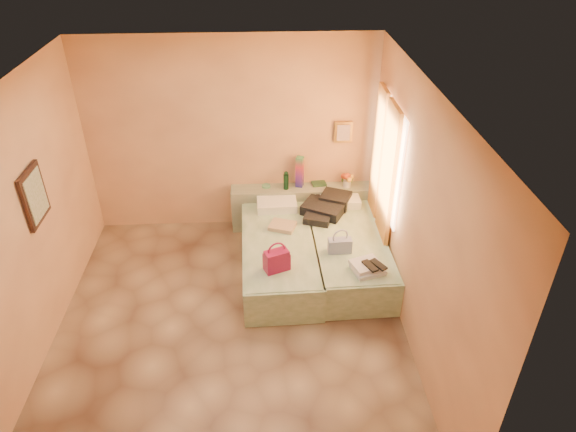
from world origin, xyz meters
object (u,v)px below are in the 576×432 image
flower_vase (347,179)px  towel_stack (368,267)px  bed_left (279,257)px  magenta_handbag (277,260)px  water_bottle (286,181)px  bed_right (347,252)px  green_book (319,184)px  blue_handbag (340,245)px  headboard_ledge (302,207)px

flower_vase → towel_stack: 1.77m
bed_left → towel_stack: bearing=-34.3°
bed_left → magenta_handbag: 0.69m
water_bottle → towel_stack: size_ratio=0.75×
bed_right → towel_stack: 0.78m
green_book → flower_vase: bearing=-19.4°
bed_left → magenta_handbag: (-0.05, -0.57, 0.39)m
flower_vase → magenta_handbag: flower_vase is taller
bed_right → blue_handbag: bearing=-118.2°
magenta_handbag → blue_handbag: size_ratio=1.01×
flower_vase → water_bottle: bearing=-179.1°
bed_left → green_book: (0.63, 1.18, 0.42)m
headboard_ledge → towel_stack: bearing=-69.9°
bed_right → water_bottle: water_bottle is taller
water_bottle → flower_vase: water_bottle is taller
water_bottle → magenta_handbag: 1.67m
flower_vase → green_book: bearing=167.8°
headboard_ledge → water_bottle: size_ratio=7.81×
flower_vase → bed_left: bearing=-133.1°
bed_left → magenta_handbag: magenta_handbag is taller
bed_right → magenta_handbag: size_ratio=6.86×
bed_left → blue_handbag: size_ratio=6.95×
bed_right → blue_handbag: (-0.16, -0.32, 0.34)m
bed_right → water_bottle: bearing=124.8°
headboard_ledge → blue_handbag: size_ratio=7.12×
water_bottle → magenta_handbag: size_ratio=0.90×
water_bottle → green_book: water_bottle is taller
flower_vase → magenta_handbag: 1.99m
headboard_ledge → magenta_handbag: (-0.42, -1.68, 0.31)m
towel_stack → headboard_ledge: bearing=110.1°
bed_right → blue_handbag: blue_handbag is taller
headboard_ledge → bed_left: bearing=-108.7°
water_bottle → towel_stack: water_bottle is taller
bed_left → green_book: green_book is taller
water_bottle → green_book: size_ratio=1.31×
headboard_ledge → towel_stack: headboard_ledge is taller
magenta_handbag → blue_handbag: magenta_handbag is taller
flower_vase → towel_stack: (-0.01, -1.75, -0.23)m
bed_left → towel_stack: size_ratio=5.71×
green_book → flower_vase: (0.40, -0.09, 0.11)m
headboard_ledge → blue_handbag: bearing=-75.1°
headboard_ledge → bed_left: 1.17m
green_book → towel_stack: size_ratio=0.57×
water_bottle → towel_stack: (0.88, -1.74, -0.23)m
bed_left → water_bottle: water_bottle is taller
bed_right → towel_stack: towel_stack is taller
water_bottle → flower_vase: size_ratio=1.02×
bed_right → flower_vase: size_ratio=7.74×
headboard_ledge → blue_handbag: blue_handbag is taller
blue_handbag → towel_stack: (0.28, -0.39, -0.04)m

